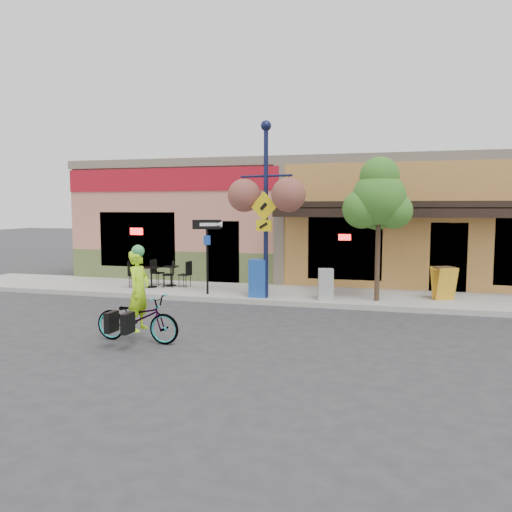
{
  "coord_description": "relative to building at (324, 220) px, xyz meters",
  "views": [
    {
      "loc": [
        2.57,
        -13.05,
        2.76
      ],
      "look_at": [
        -1.03,
        0.5,
        1.4
      ],
      "focal_mm": 35.0,
      "sensor_mm": 36.0,
      "label": 1
    }
  ],
  "objects": [
    {
      "name": "cafe_set_right",
      "position": [
        -4.42,
        -5.31,
        -1.66
      ],
      "size": [
        1.56,
        0.97,
        0.87
      ],
      "primitive_type": null,
      "rotation": [
        0.0,
        0.0,
        -0.18
      ],
      "color": "black",
      "rests_on": "sidewalk"
    },
    {
      "name": "curb",
      "position": [
        0.0,
        -6.95,
        -2.17
      ],
      "size": [
        24.0,
        0.12,
        0.15
      ],
      "primitive_type": "cube",
      "color": "#A8A59E",
      "rests_on": "ground"
    },
    {
      "name": "bicycle",
      "position": [
        -2.38,
        -11.44,
        -1.76
      ],
      "size": [
        1.9,
        0.73,
        0.98
      ],
      "primitive_type": "imported",
      "rotation": [
        0.0,
        0.0,
        1.53
      ],
      "color": "maroon",
      "rests_on": "ground"
    },
    {
      "name": "ground",
      "position": [
        0.0,
        -7.5,
        -2.25
      ],
      "size": [
        90.0,
        90.0,
        0.0
      ],
      "primitive_type": "plane",
      "color": "#2D2D30",
      "rests_on": "ground"
    },
    {
      "name": "sandwich_board",
      "position": [
        4.21,
        -5.78,
        -1.63
      ],
      "size": [
        0.69,
        0.62,
        0.95
      ],
      "primitive_type": null,
      "rotation": [
        0.0,
        0.0,
        0.43
      ],
      "color": "gold",
      "rests_on": "sidewalk"
    },
    {
      "name": "street_tree",
      "position": [
        2.3,
        -6.28,
        -0.07
      ],
      "size": [
        2.09,
        2.09,
        4.06
      ],
      "primitive_type": null,
      "rotation": [
        0.0,
        0.0,
        0.41
      ],
      "color": "#3D7A26",
      "rests_on": "sidewalk"
    },
    {
      "name": "newspaper_box_blue",
      "position": [
        -1.08,
        -6.54,
        -1.55
      ],
      "size": [
        0.5,
        0.44,
        1.1
      ],
      "primitive_type": null,
      "rotation": [
        0.0,
        0.0,
        0.0
      ],
      "color": "#1B4BA7",
      "rests_on": "sidewalk"
    },
    {
      "name": "cyclist_rider",
      "position": [
        -2.33,
        -11.44,
        -1.42
      ],
      "size": [
        0.42,
        0.62,
        1.65
      ],
      "primitive_type": "imported",
      "rotation": [
        0.0,
        0.0,
        1.53
      ],
      "color": "#B9FF1A",
      "rests_on": "ground"
    },
    {
      "name": "newspaper_box_grey",
      "position": [
        0.89,
        -6.5,
        -1.66
      ],
      "size": [
        0.48,
        0.45,
        0.89
      ],
      "primitive_type": null,
      "rotation": [
        0.0,
        0.0,
        0.2
      ],
      "color": "#9E9E9E",
      "rests_on": "sidewalk"
    },
    {
      "name": "building",
      "position": [
        0.0,
        0.0,
        0.0
      ],
      "size": [
        18.2,
        8.2,
        4.5
      ],
      "primitive_type": null,
      "color": "tan",
      "rests_on": "ground"
    },
    {
      "name": "lamp_post",
      "position": [
        -0.84,
        -6.62,
        0.44
      ],
      "size": [
        1.72,
        0.97,
        5.08
      ],
      "primitive_type": null,
      "rotation": [
        0.0,
        0.0,
        -0.21
      ],
      "color": "#13183C",
      "rests_on": "sidewalk"
    },
    {
      "name": "sidewalk",
      "position": [
        0.0,
        -5.5,
        -2.17
      ],
      "size": [
        24.0,
        3.0,
        0.15
      ],
      "primitive_type": "cube",
      "color": "#9E9B93",
      "rests_on": "ground"
    },
    {
      "name": "cafe_set_left",
      "position": [
        -4.92,
        -5.75,
        -1.66
      ],
      "size": [
        1.63,
        1.15,
        0.88
      ],
      "primitive_type": null,
      "rotation": [
        0.0,
        0.0,
        0.31
      ],
      "color": "black",
      "rests_on": "sidewalk"
    },
    {
      "name": "one_way_sign",
      "position": [
        -2.68,
        -6.51,
        -0.97
      ],
      "size": [
        0.88,
        0.46,
        2.25
      ],
      "primitive_type": null,
      "rotation": [
        0.0,
        0.0,
        0.33
      ],
      "color": "black",
      "rests_on": "sidewalk"
    }
  ]
}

